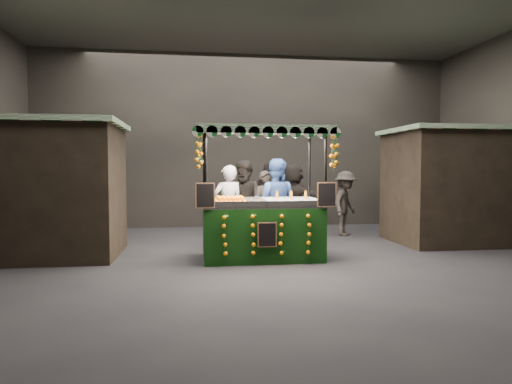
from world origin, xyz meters
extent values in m
plane|color=black|center=(0.00, 0.00, 0.00)|extent=(12.00, 12.00, 0.00)
cube|color=black|center=(0.00, 5.00, 2.50)|extent=(12.00, 0.10, 5.00)
cube|color=black|center=(0.00, -5.00, 2.50)|extent=(12.00, 0.10, 5.00)
cube|color=black|center=(-4.40, 1.00, 1.25)|extent=(2.80, 2.00, 2.50)
cube|color=#104B1C|center=(-4.40, 1.00, 2.55)|extent=(3.00, 2.20, 0.10)
cube|color=black|center=(4.40, 1.50, 1.25)|extent=(2.80, 2.00, 2.50)
cube|color=#104B1C|center=(4.40, 1.50, 2.55)|extent=(3.00, 2.20, 0.10)
cube|color=black|center=(-0.28, 0.26, 0.49)|extent=(2.17, 1.19, 0.99)
cube|color=silver|center=(-0.28, 0.26, 1.01)|extent=(2.17, 1.19, 0.04)
cylinder|color=black|center=(-1.34, -0.30, 1.19)|extent=(0.05, 0.05, 2.37)
cylinder|color=black|center=(0.77, -0.30, 1.19)|extent=(0.05, 0.05, 2.37)
cylinder|color=black|center=(-1.34, 0.82, 1.19)|extent=(0.05, 0.05, 2.37)
cylinder|color=black|center=(0.77, 0.82, 1.19)|extent=(0.05, 0.05, 2.37)
cube|color=#104B1C|center=(-0.28, 0.26, 2.41)|extent=(2.42, 1.43, 0.08)
cube|color=white|center=(0.31, 0.26, 1.07)|extent=(0.97, 1.07, 0.08)
cube|color=black|center=(-1.35, -0.36, 1.23)|extent=(0.33, 0.09, 0.43)
cube|color=black|center=(0.78, -0.36, 1.23)|extent=(0.33, 0.09, 0.43)
cube|color=black|center=(-0.28, -0.37, 0.54)|extent=(0.34, 0.02, 0.43)
imported|color=gray|center=(-0.83, 1.39, 0.88)|extent=(0.72, 0.55, 1.76)
imported|color=navy|center=(0.17, 1.32, 0.95)|extent=(1.11, 0.98, 1.90)
imported|color=black|center=(0.06, 1.80, 0.82)|extent=(0.65, 0.47, 1.65)
imported|color=#282420|center=(-0.34, 2.30, 0.94)|extent=(1.13, 1.03, 1.88)
imported|color=#2B2723|center=(0.46, 3.94, 0.93)|extent=(1.18, 0.87, 1.85)
imported|color=#2D2924|center=(2.25, 2.85, 0.82)|extent=(1.13, 1.20, 1.63)
imported|color=#2D2724|center=(-4.50, 4.03, 0.92)|extent=(1.08, 0.98, 1.85)
imported|color=black|center=(0.98, 3.16, 0.92)|extent=(1.63, 1.54, 1.83)
camera|label=1|loc=(-1.52, -7.97, 1.69)|focal=31.33mm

